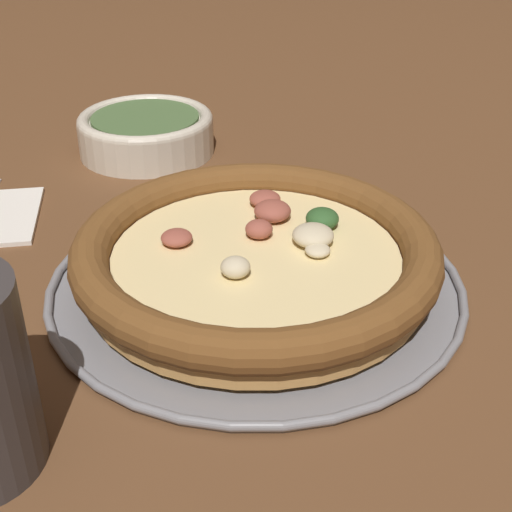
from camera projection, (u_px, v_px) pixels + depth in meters
name	position (u px, v px, depth m)	size (l,w,h in m)	color
ground_plane	(256.00, 288.00, 0.54)	(3.00, 3.00, 0.00)	brown
pizza_tray	(256.00, 283.00, 0.53)	(0.31, 0.31, 0.01)	gray
pizza	(256.00, 255.00, 0.52)	(0.27, 0.27, 0.04)	tan
bowl_far	(146.00, 131.00, 0.75)	(0.14, 0.14, 0.04)	beige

